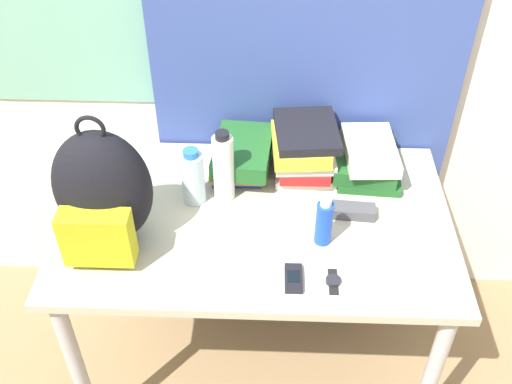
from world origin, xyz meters
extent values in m
cube|color=silver|center=(0.00, 0.84, 1.25)|extent=(6.00, 0.05, 2.50)
cube|color=#384C93|center=(0.15, 0.78, 1.25)|extent=(1.04, 0.04, 2.50)
cube|color=#B7B299|center=(0.00, 0.38, 0.75)|extent=(1.22, 0.75, 0.03)
cylinder|color=#B2B2B7|center=(-0.56, 0.06, 0.37)|extent=(0.05, 0.05, 0.73)
cylinder|color=#B2B2B7|center=(0.56, 0.06, 0.37)|extent=(0.05, 0.05, 0.73)
cylinder|color=#B2B2B7|center=(-0.56, 0.70, 0.37)|extent=(0.05, 0.05, 0.73)
cylinder|color=#B2B2B7|center=(0.56, 0.70, 0.37)|extent=(0.05, 0.05, 0.73)
ellipsoid|color=black|center=(-0.43, 0.28, 0.95)|extent=(0.28, 0.20, 0.37)
cube|color=#B2AD19|center=(-0.43, 0.15, 0.87)|extent=(0.20, 0.07, 0.17)
torus|color=black|center=(-0.43, 0.28, 1.15)|extent=(0.08, 0.01, 0.08)
cube|color=navy|center=(-0.07, 0.61, 0.78)|extent=(0.17, 0.21, 0.03)
cube|color=olive|center=(-0.07, 0.59, 0.81)|extent=(0.18, 0.22, 0.03)
cube|color=#1E5623|center=(-0.05, 0.60, 0.85)|extent=(0.20, 0.28, 0.06)
cube|color=silver|center=(0.16, 0.61, 0.78)|extent=(0.21, 0.22, 0.03)
cube|color=red|center=(0.15, 0.60, 0.81)|extent=(0.17, 0.22, 0.04)
cube|color=silver|center=(0.15, 0.60, 0.84)|extent=(0.21, 0.22, 0.03)
cube|color=yellow|center=(0.14, 0.59, 0.88)|extent=(0.20, 0.23, 0.05)
cube|color=black|center=(0.16, 0.61, 0.92)|extent=(0.22, 0.26, 0.03)
cube|color=#1E5623|center=(0.37, 0.61, 0.77)|extent=(0.22, 0.26, 0.03)
cube|color=#1E5623|center=(0.36, 0.61, 0.81)|extent=(0.23, 0.26, 0.05)
cube|color=silver|center=(0.37, 0.60, 0.86)|extent=(0.18, 0.27, 0.04)
cylinder|color=silver|center=(-0.20, 0.45, 0.85)|extent=(0.07, 0.07, 0.18)
cylinder|color=#286BB7|center=(-0.20, 0.45, 0.95)|extent=(0.05, 0.05, 0.02)
cylinder|color=white|center=(-0.11, 0.47, 0.88)|extent=(0.07, 0.07, 0.23)
cylinder|color=black|center=(-0.11, 0.47, 1.00)|extent=(0.04, 0.04, 0.02)
cylinder|color=blue|center=(0.20, 0.28, 0.83)|extent=(0.05, 0.05, 0.14)
cylinder|color=white|center=(0.20, 0.28, 0.92)|extent=(0.03, 0.03, 0.02)
cube|color=black|center=(0.11, 0.12, 0.77)|extent=(0.05, 0.10, 0.02)
cube|color=black|center=(0.11, 0.12, 0.78)|extent=(0.04, 0.05, 0.00)
cube|color=#47474C|center=(0.30, 0.39, 0.78)|extent=(0.15, 0.07, 0.04)
cube|color=black|center=(0.23, 0.11, 0.76)|extent=(0.03, 0.09, 0.00)
cylinder|color=#232328|center=(0.23, 0.11, 0.77)|extent=(0.04, 0.04, 0.01)
camera|label=1|loc=(0.05, -0.99, 2.04)|focal=42.00mm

